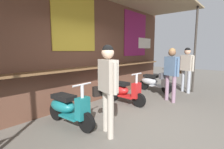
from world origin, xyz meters
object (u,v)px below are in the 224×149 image
(scooter_silver, at_px, (153,82))
(shopper_with_handbag, at_px, (107,81))
(scooter_teal, at_px, (68,107))
(scooter_red, at_px, (123,91))
(shopper_browsing, at_px, (171,69))
(shopper_passing, at_px, (186,65))

(scooter_silver, bearing_deg, shopper_with_handbag, -73.53)
(scooter_teal, bearing_deg, scooter_silver, 87.44)
(scooter_red, relative_size, shopper_browsing, 0.83)
(scooter_teal, distance_m, shopper_browsing, 3.38)
(scooter_teal, xyz_separation_m, shopper_browsing, (3.15, -1.02, 0.65))
(shopper_with_handbag, bearing_deg, shopper_passing, -162.89)
(scooter_silver, relative_size, shopper_with_handbag, 0.82)
(scooter_teal, distance_m, scooter_red, 2.03)
(scooter_red, distance_m, shopper_browsing, 1.65)
(scooter_silver, bearing_deg, shopper_browsing, -38.26)
(scooter_silver, height_order, shopper_passing, shopper_passing)
(scooter_silver, relative_size, shopper_passing, 0.81)
(shopper_passing, bearing_deg, shopper_browsing, 16.30)
(scooter_red, xyz_separation_m, scooter_silver, (2.01, -0.00, 0.00))
(scooter_red, height_order, shopper_with_handbag, shopper_with_handbag)
(scooter_red, xyz_separation_m, shopper_browsing, (1.13, -1.02, 0.65))
(shopper_with_handbag, bearing_deg, shopper_browsing, -163.44)
(scooter_red, relative_size, shopper_with_handbag, 0.82)
(scooter_red, bearing_deg, shopper_browsing, 49.47)
(shopper_with_handbag, height_order, shopper_passing, shopper_passing)
(scooter_silver, height_order, shopper_with_handbag, shopper_with_handbag)
(scooter_silver, relative_size, shopper_browsing, 0.83)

